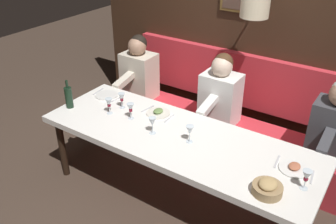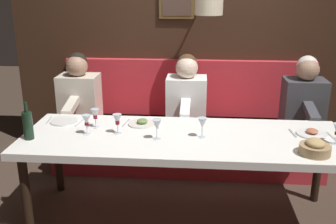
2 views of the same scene
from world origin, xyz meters
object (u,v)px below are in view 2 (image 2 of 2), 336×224
object	(u,v)px
wine_glass_1	(117,120)
wine_bottle	(28,125)
wine_glass_4	(86,121)
wine_glass_2	(157,125)
bread_bowl	(315,148)
diner_nearest	(304,99)
diner_middle	(79,94)
wine_glass_0	(202,124)
wine_glass_5	(95,114)
diner_near	(186,96)
dining_table	(184,143)

from	to	relation	value
wine_glass_1	wine_bottle	bearing A→B (deg)	104.13
wine_glass_4	wine_glass_2	bearing A→B (deg)	-95.92
wine_glass_2	bread_bowl	bearing A→B (deg)	-99.18
diner_nearest	wine_glass_2	size ratio (longest dim) A/B	4.82
diner_middle	diner_nearest	bearing A→B (deg)	-90.00
wine_glass_1	wine_glass_2	size ratio (longest dim) A/B	1.00
wine_glass_0	wine_glass_4	xyz separation A→B (m)	(-0.01, 0.92, -0.00)
wine_bottle	bread_bowl	distance (m)	2.15
bread_bowl	diner_nearest	bearing A→B (deg)	-10.13
diner_nearest	diner_middle	size ratio (longest dim) A/B	1.00
wine_glass_1	wine_bottle	xyz separation A→B (m)	(-0.17, 0.67, 0.00)
wine_glass_1	wine_glass_5	size ratio (longest dim) A/B	1.00
diner_near	wine_bottle	xyz separation A→B (m)	(-1.04, 1.19, 0.04)
diner_near	wine_bottle	world-z (taller)	diner_near
wine_glass_5	wine_glass_0	bearing A→B (deg)	-99.71
wine_glass_0	bread_bowl	bearing A→B (deg)	-107.52
diner_near	wine_bottle	bearing A→B (deg)	131.19
diner_middle	wine_glass_4	world-z (taller)	diner_middle
diner_nearest	bread_bowl	world-z (taller)	diner_nearest
wine_bottle	diner_middle	bearing A→B (deg)	-4.72
dining_table	wine_glass_2	distance (m)	0.29
wine_glass_0	wine_glass_2	bearing A→B (deg)	100.75
diner_nearest	wine_glass_4	world-z (taller)	diner_nearest
dining_table	wine_glass_5	size ratio (longest dim) A/B	15.78
diner_nearest	wine_glass_5	size ratio (longest dim) A/B	4.82
wine_glass_2	wine_glass_5	distance (m)	0.59
wine_glass_0	wine_bottle	bearing A→B (deg)	95.82
dining_table	wine_glass_0	distance (m)	0.23
diner_nearest	diner_middle	xyz separation A→B (m)	(0.00, 2.27, 0.00)
wine_glass_0	wine_glass_5	xyz separation A→B (m)	(0.15, 0.89, -0.00)
dining_table	wine_glass_0	bearing A→B (deg)	-99.24
wine_glass_4	wine_bottle	distance (m)	0.45
diner_nearest	diner_near	size ratio (longest dim) A/B	1.00
diner_near	wine_glass_0	distance (m)	0.92
wine_glass_1	bread_bowl	bearing A→B (deg)	-100.83
diner_nearest	wine_glass_2	distance (m)	1.67
wine_glass_0	wine_glass_2	size ratio (longest dim) A/B	1.00
diner_middle	wine_glass_0	distance (m)	1.55
diner_nearest	wine_bottle	xyz separation A→B (m)	(-1.04, 2.35, 0.04)
wine_glass_0	wine_glass_2	world-z (taller)	same
wine_glass_4	bread_bowl	world-z (taller)	wine_glass_4
diner_middle	wine_glass_4	size ratio (longest dim) A/B	4.82
wine_glass_0	wine_glass_4	world-z (taller)	same
diner_near	bread_bowl	bearing A→B (deg)	-140.51
wine_bottle	bread_bowl	xyz separation A→B (m)	(-0.11, -2.15, -0.07)
diner_nearest	diner_near	xyz separation A→B (m)	(0.00, 1.16, 0.00)
wine_glass_0	diner_near	bearing A→B (deg)	9.74
wine_glass_1	wine_glass_4	bearing A→B (deg)	98.89
diner_middle	wine_bottle	bearing A→B (deg)	175.28
diner_middle	wine_glass_1	size ratio (longest dim) A/B	4.82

